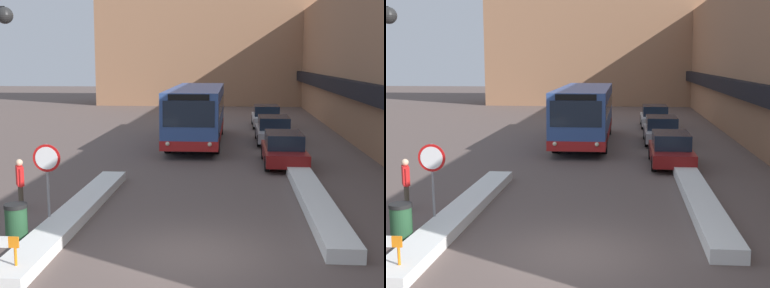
{
  "view_description": "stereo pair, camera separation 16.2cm",
  "coord_description": "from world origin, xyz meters",
  "views": [
    {
      "loc": [
        1.04,
        -12.04,
        4.6
      ],
      "look_at": [
        -0.43,
        6.13,
        1.72
      ],
      "focal_mm": 50.0,
      "sensor_mm": 36.0,
      "label": 1
    },
    {
      "loc": [
        1.2,
        -12.02,
        4.6
      ],
      "look_at": [
        -0.43,
        6.13,
        1.72
      ],
      "focal_mm": 50.0,
      "sensor_mm": 36.0,
      "label": 2
    }
  ],
  "objects": [
    {
      "name": "ground_plane",
      "position": [
        0.0,
        0.0,
        0.0
      ],
      "size": [
        160.0,
        160.0,
        0.0
      ],
      "primitive_type": "plane",
      "color": "brown"
    },
    {
      "name": "building_row_right",
      "position": [
        9.97,
        24.0,
        4.63
      ],
      "size": [
        5.5,
        60.0,
        9.3
      ],
      "color": "#996B4C",
      "rests_on": "ground_plane"
    },
    {
      "name": "building_backdrop_far",
      "position": [
        0.0,
        45.1,
        6.82
      ],
      "size": [
        26.0,
        8.0,
        13.64
      ],
      "color": "#996B4C",
      "rests_on": "ground_plane"
    },
    {
      "name": "snow_bank_left",
      "position": [
        -3.6,
        2.8,
        0.16
      ],
      "size": [
        0.9,
        10.28,
        0.31
      ],
      "color": "silver",
      "rests_on": "ground_plane"
    },
    {
      "name": "snow_bank_right",
      "position": [
        3.6,
        4.63,
        0.18
      ],
      "size": [
        0.9,
        9.8,
        0.37
      ],
      "color": "silver",
      "rests_on": "ground_plane"
    },
    {
      "name": "city_bus",
      "position": [
        -1.06,
        17.42,
        1.69
      ],
      "size": [
        2.73,
        11.07,
        3.1
      ],
      "color": "#335193",
      "rests_on": "ground_plane"
    },
    {
      "name": "parked_car_front",
      "position": [
        3.2,
        11.36,
        0.73
      ],
      "size": [
        1.81,
        4.45,
        1.44
      ],
      "color": "maroon",
      "rests_on": "ground_plane"
    },
    {
      "name": "parked_car_middle",
      "position": [
        3.2,
        17.84,
        0.74
      ],
      "size": [
        1.92,
        4.54,
        1.47
      ],
      "color": "#B7B7BC",
      "rests_on": "ground_plane"
    },
    {
      "name": "parked_car_back",
      "position": [
        3.2,
        24.99,
        0.75
      ],
      "size": [
        1.92,
        4.51,
        1.49
      ],
      "color": "silver",
      "rests_on": "ground_plane"
    },
    {
      "name": "stop_sign",
      "position": [
        -4.05,
        1.86,
        1.7
      ],
      "size": [
        0.76,
        0.08,
        2.34
      ],
      "color": "gray",
      "rests_on": "ground_plane"
    },
    {
      "name": "pedestrian",
      "position": [
        -5.5,
        3.46,
        0.96
      ],
      "size": [
        0.38,
        0.47,
        1.6
      ],
      "rotation": [
        0.0,
        0.0,
        -1.06
      ],
      "color": "brown",
      "rests_on": "ground_plane"
    },
    {
      "name": "trash_bin",
      "position": [
        -4.53,
        0.8,
        0.48
      ],
      "size": [
        0.59,
        0.59,
        0.95
      ],
      "color": "#234C2D",
      "rests_on": "ground_plane"
    }
  ]
}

